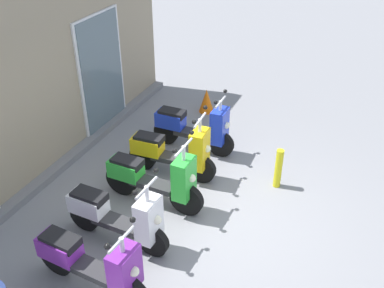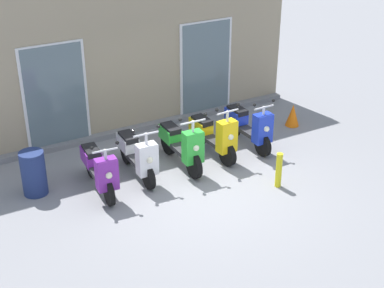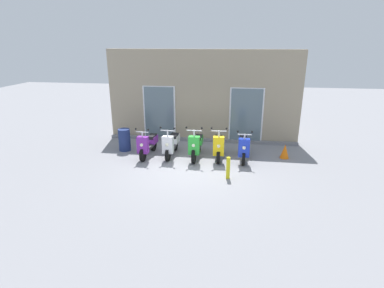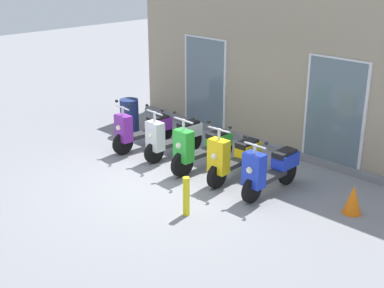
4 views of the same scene
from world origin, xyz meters
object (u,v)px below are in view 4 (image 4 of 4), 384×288
at_px(scooter_purple, 142,129).
at_px(trash_bin, 130,116).
at_px(scooter_blue, 270,169).
at_px(scooter_green, 202,147).
at_px(scooter_white, 173,136).
at_px(traffic_cone, 353,200).
at_px(curb_bollard, 186,196).
at_px(scooter_yellow, 233,157).

xyz_separation_m(scooter_purple, trash_bin, (-1.08, 0.50, -0.04)).
bearing_deg(scooter_blue, scooter_purple, -177.55).
bearing_deg(scooter_green, scooter_white, 175.90).
bearing_deg(scooter_blue, traffic_cone, 13.82).
height_order(scooter_purple, curb_bollard, scooter_purple).
xyz_separation_m(scooter_yellow, curb_bollard, (0.40, -1.69, -0.12)).
bearing_deg(scooter_white, scooter_purple, -169.79).
relative_size(trash_bin, traffic_cone, 1.65).
bearing_deg(scooter_purple, scooter_yellow, 3.31).
bearing_deg(scooter_purple, scooter_white, 10.21).
xyz_separation_m(scooter_white, scooter_yellow, (1.74, -0.00, 0.00)).
height_order(scooter_green, scooter_blue, scooter_green).
relative_size(scooter_yellow, curb_bollard, 2.23).
bearing_deg(scooter_green, traffic_cone, 7.73).
relative_size(scooter_white, trash_bin, 1.86).
distance_m(scooter_green, traffic_cone, 3.23).
height_order(scooter_purple, trash_bin, scooter_purple).
height_order(scooter_green, trash_bin, scooter_green).
relative_size(scooter_white, scooter_green, 0.94).
relative_size(scooter_blue, curb_bollard, 2.26).
relative_size(scooter_blue, trash_bin, 1.85).
xyz_separation_m(scooter_purple, scooter_white, (0.85, 0.15, 0.00)).
relative_size(scooter_green, scooter_yellow, 1.08).
xyz_separation_m(scooter_white, scooter_green, (0.93, -0.07, 0.01)).
bearing_deg(scooter_yellow, scooter_blue, -0.06).
xyz_separation_m(scooter_yellow, trash_bin, (-3.67, 0.35, -0.04)).
xyz_separation_m(scooter_blue, trash_bin, (-4.55, 0.35, -0.06)).
xyz_separation_m(scooter_blue, traffic_cone, (1.51, 0.37, -0.23)).
distance_m(scooter_green, scooter_yellow, 0.80).
height_order(scooter_yellow, curb_bollard, scooter_yellow).
height_order(trash_bin, curb_bollard, trash_bin).
distance_m(scooter_green, trash_bin, 2.90).
height_order(scooter_blue, curb_bollard, scooter_blue).
distance_m(scooter_yellow, trash_bin, 3.68).
bearing_deg(scooter_purple, scooter_green, 2.75).
relative_size(scooter_yellow, trash_bin, 1.82).
bearing_deg(trash_bin, scooter_green, -8.16).
bearing_deg(scooter_yellow, scooter_white, 179.89).
bearing_deg(scooter_green, curb_bollard, -53.54).
relative_size(scooter_yellow, traffic_cone, 3.00).
distance_m(trash_bin, curb_bollard, 4.55).
bearing_deg(scooter_yellow, traffic_cone, 8.78).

